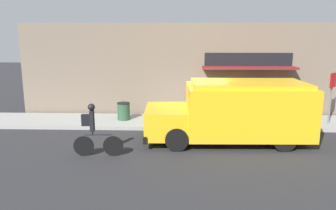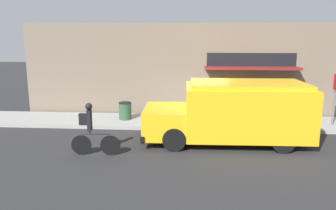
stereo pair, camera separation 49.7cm
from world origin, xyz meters
The scene contains 7 objects.
ground_plane centered at (0.00, 0.00, 0.00)m, with size 70.00×70.00×0.00m, color #2B2B2D.
sidewalk centered at (0.00, 1.13, 0.08)m, with size 28.00×2.26×0.16m.
storefront centered at (0.09, 2.49, 2.17)m, with size 15.97×0.95×4.32m.
school_bus centered at (1.40, -1.25, 1.12)m, with size 5.79×2.87×2.17m.
cyclist centered at (-3.25, -2.90, 0.84)m, with size 1.58×0.22×1.69m.
stop_sign_post centered at (5.65, 0.76, 1.61)m, with size 0.45×0.45×2.17m.
trash_bin centered at (-3.00, 1.14, 0.53)m, with size 0.55×0.55×0.75m.
Camera 1 is at (-0.58, -12.66, 3.70)m, focal length 35.00 mm.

